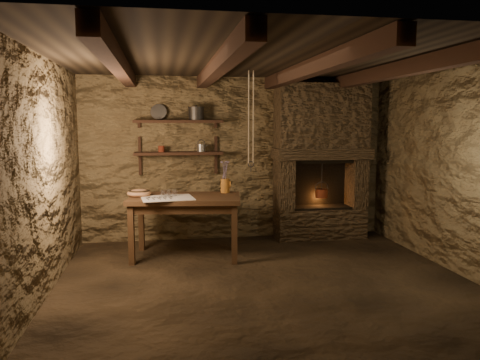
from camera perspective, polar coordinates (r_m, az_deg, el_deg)
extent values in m
plane|color=black|center=(5.30, 2.94, -12.10)|extent=(4.50, 4.50, 0.00)
cube|color=#4C3B23|center=(6.99, -0.54, 2.63)|extent=(4.50, 0.04, 2.40)
cube|color=#4C3B23|center=(3.13, 11.02, -2.92)|extent=(4.50, 0.04, 2.40)
cube|color=#4C3B23|center=(5.05, -22.74, 0.40)|extent=(0.04, 4.00, 2.40)
cube|color=#4C3B23|center=(5.95, 24.71, 1.21)|extent=(0.04, 4.00, 2.40)
cube|color=black|center=(5.05, 3.12, 14.58)|extent=(4.50, 4.00, 0.04)
cube|color=black|center=(4.94, -14.63, 13.49)|extent=(0.14, 3.95, 0.16)
cube|color=black|center=(4.96, -2.70, 13.68)|extent=(0.14, 3.95, 0.16)
cube|color=black|center=(5.17, 8.67, 13.33)|extent=(0.14, 3.95, 0.16)
cube|color=black|center=(5.56, 18.75, 12.59)|extent=(0.14, 3.95, 0.16)
cube|color=black|center=(6.75, -7.49, 3.26)|extent=(1.25, 0.30, 0.04)
cube|color=black|center=(6.73, -7.55, 7.08)|extent=(1.25, 0.30, 0.04)
cube|color=#37291B|center=(7.21, 9.66, -5.17)|extent=(1.35, 0.45, 0.45)
cube|color=#37291B|center=(6.95, 5.38, -0.54)|extent=(0.23, 0.45, 0.75)
cube|color=#37291B|center=(7.32, 13.92, -0.34)|extent=(0.23, 0.45, 0.75)
cube|color=#37291B|center=(7.04, 9.92, 3.20)|extent=(1.43, 0.51, 0.16)
cube|color=#37291B|center=(7.05, 9.93, 7.68)|extent=(1.35, 0.45, 0.94)
cube|color=black|center=(7.29, 9.26, -0.24)|extent=(0.90, 0.06, 0.75)
cube|color=#372213|center=(6.03, -6.72, -2.24)|extent=(1.50, 0.99, 0.06)
cube|color=#372213|center=(6.05, -6.70, -3.08)|extent=(1.36, 0.85, 0.10)
cube|color=white|center=(5.88, -8.84, -2.18)|extent=(0.68, 0.58, 0.01)
cylinder|color=#AD6621|center=(6.29, -1.82, -0.69)|extent=(0.15, 0.15, 0.19)
torus|color=#AD6621|center=(6.29, -1.25, -0.51)|extent=(0.02, 0.10, 0.10)
ellipsoid|color=#A56F47|center=(6.12, -12.20, -1.59)|extent=(0.33, 0.33, 0.11)
cylinder|color=#292624|center=(6.75, -5.36, 7.99)|extent=(0.27, 0.27, 0.17)
cylinder|color=gray|center=(6.83, -9.88, 8.16)|extent=(0.24, 0.13, 0.23)
cylinder|color=#521B10|center=(6.74, -9.56, 3.76)|extent=(0.10, 0.10, 0.09)
cylinder|color=maroon|center=(7.09, 9.91, -1.62)|extent=(0.20, 0.20, 0.13)
torus|color=#292624|center=(7.08, 9.92, -1.00)|extent=(0.20, 0.01, 0.20)
cylinder|color=#292624|center=(7.06, 9.95, 0.44)|extent=(0.01, 0.01, 0.44)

